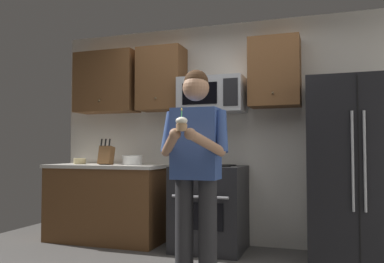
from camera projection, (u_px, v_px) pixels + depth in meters
wall_back at (231, 133)px, 4.76m from camera, size 4.40×0.10×2.60m
oven_range at (210, 208)px, 4.40m from camera, size 0.76×0.70×0.93m
microwave at (212, 95)px, 4.57m from camera, size 0.74×0.41×0.40m
refrigerator at (356, 170)px, 3.90m from camera, size 0.90×0.75×1.80m
cabinet_row_upper at (167, 79)px, 4.81m from camera, size 2.78×0.36×0.76m
counter_left at (107, 202)px, 4.83m from camera, size 1.44×0.66×0.92m
knife_block at (106, 155)px, 4.80m from camera, size 0.16×0.15×0.32m
bowl_large_white at (132, 160)px, 4.75m from camera, size 0.25×0.25×0.11m
bowl_small_colored at (80, 161)px, 5.02m from camera, size 0.15×0.15×0.07m
person at (195, 163)px, 3.25m from camera, size 0.60×0.48×1.76m
cupcake at (182, 124)px, 2.96m from camera, size 0.09×0.09×0.17m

